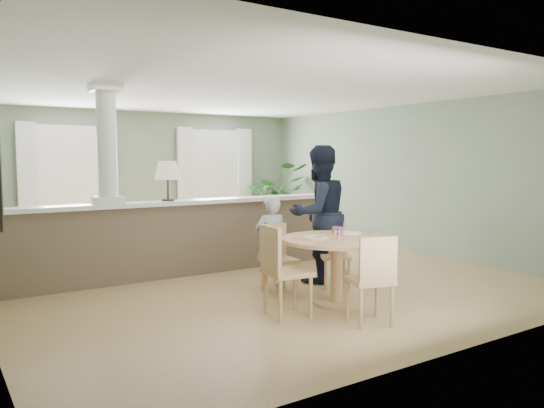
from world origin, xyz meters
TOP-DOWN VIEW (x-y plane):
  - ground at (0.00, 0.00)m, footprint 8.00×8.00m
  - room_shell at (-0.03, 0.63)m, footprint 7.02×8.02m
  - pony_wall at (-0.99, 0.20)m, footprint 5.32×0.38m
  - sofa at (-0.83, 1.84)m, footprint 3.11×1.68m
  - houseplant at (2.70, 3.13)m, footprint 1.54×1.36m
  - dining_table at (0.06, -2.22)m, footprint 1.31×1.31m
  - chair_far_boy at (-0.20, -1.34)m, footprint 0.43×0.43m
  - chair_far_man at (0.63, -1.50)m, footprint 0.52×0.52m
  - chair_near at (-0.15, -3.04)m, footprint 0.54×0.54m
  - chair_side at (-0.77, -2.28)m, footprint 0.51×0.51m
  - child_person at (-0.15, -1.12)m, footprint 0.49×0.36m
  - man_person at (0.60, -1.19)m, footprint 0.93×0.73m

SIDE VIEW (x-z plane):
  - ground at x=0.00m, z-range 0.00..0.00m
  - sofa at x=-0.83m, z-range 0.00..0.86m
  - chair_far_man at x=0.63m, z-range 0.04..0.89m
  - chair_far_boy at x=-0.20m, z-range 0.04..0.91m
  - chair_near at x=-0.15m, z-range 0.05..0.99m
  - chair_side at x=-0.77m, z-range 0.05..1.05m
  - child_person at x=-0.15m, z-range 0.00..1.22m
  - dining_table at x=0.06m, z-range 0.18..1.08m
  - pony_wall at x=-0.99m, z-range -0.64..2.06m
  - houseplant at x=2.70m, z-range 0.00..1.62m
  - man_person at x=0.60m, z-range 0.00..1.90m
  - room_shell at x=-0.03m, z-range 0.46..3.17m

